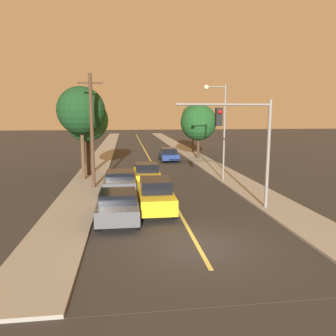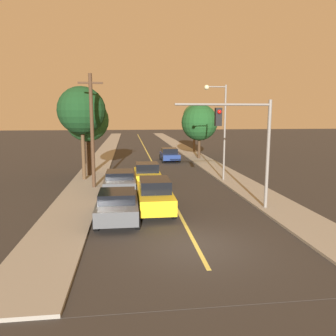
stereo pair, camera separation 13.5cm
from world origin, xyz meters
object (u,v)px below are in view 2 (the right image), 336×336
tree_right_far (199,122)px  car_outer_lane_front (117,205)px  car_near_lane_second (147,173)px  car_outer_lane_second (120,180)px  tree_right_near (195,116)px  tree_left_far (87,121)px  streetlamp_right (220,120)px  tree_left_near (82,111)px  utility_pole_left (92,129)px  traffic_signal_mast (246,135)px  car_near_lane_front (155,195)px  car_far_oncoming (170,155)px

tree_right_far → car_outer_lane_front: bearing=-112.1°
car_near_lane_second → car_outer_lane_second: size_ratio=0.90×
car_outer_lane_front → car_near_lane_second: bearing=77.1°
tree_right_near → tree_left_far: bearing=-126.8°
car_outer_lane_second → streetlamp_right: (7.31, 2.60, 3.85)m
car_near_lane_second → tree_left_near: bearing=159.5°
streetlamp_right → tree_left_near: (-10.11, 1.41, 0.66)m
car_outer_lane_second → tree_right_near: bearing=66.9°
streetlamp_right → utility_pole_left: bearing=-170.9°
traffic_signal_mast → streetlamp_right: streetlamp_right is taller
streetlamp_right → tree_right_far: 12.46m
car_near_lane_front → car_far_oncoming: bearing=80.4°
car_near_lane_front → car_near_lane_second: car_near_lane_front is taller
tree_right_near → tree_right_far: bearing=-97.0°
car_outer_lane_second → utility_pole_left: bearing=147.6°
car_near_lane_second → tree_right_far: 14.75m
tree_left_near → tree_left_far: 2.01m
traffic_signal_mast → tree_left_near: size_ratio=0.81×
car_near_lane_second → streetlamp_right: 6.66m
tree_right_far → tree_left_far: bearing=-140.7°
streetlamp_right → tree_left_near: streetlamp_right is taller
tree_left_near → car_near_lane_second: bearing=-20.5°
streetlamp_right → utility_pole_left: size_ratio=0.93×
tree_left_far → utility_pole_left: bearing=-79.8°
car_near_lane_front → traffic_signal_mast: (4.66, -0.43, 3.09)m
car_outer_lane_second → tree_right_far: 17.57m
car_near_lane_front → tree_right_near: (7.48, 26.48, 3.91)m
tree_right_near → utility_pole_left: bearing=-118.2°
car_outer_lane_second → car_far_oncoming: bearing=70.1°
utility_pole_left → traffic_signal_mast: bearing=-36.3°
tree_right_near → car_far_oncoming: bearing=-118.2°
car_outer_lane_front → traffic_signal_mast: 7.34m
streetlamp_right → tree_left_near: 10.23m
car_near_lane_front → traffic_signal_mast: size_ratio=0.83×
traffic_signal_mast → tree_right_far: size_ratio=0.93×
utility_pole_left → tree_left_near: (-1.01, 2.87, 1.24)m
car_near_lane_front → streetlamp_right: (5.43, 7.16, 3.73)m
car_far_oncoming → traffic_signal_mast: 19.12m
car_near_lane_second → car_outer_lane_second: bearing=-129.8°
streetlamp_right → utility_pole_left: 9.24m
streetlamp_right → traffic_signal_mast: bearing=-95.8°
tree_left_far → tree_right_near: tree_right_near is taller
car_near_lane_front → tree_right_far: size_ratio=0.77×
streetlamp_right → tree_left_near: size_ratio=1.01×
utility_pole_left → tree_right_near: 23.60m
car_near_lane_front → car_near_lane_second: size_ratio=1.19×
car_outer_lane_second → tree_right_far: size_ratio=0.72×
car_near_lane_front → tree_left_near: bearing=118.6°
car_outer_lane_front → car_far_oncoming: (4.99, 19.76, -0.05)m
tree_right_near → tree_right_far: (-0.85, -6.92, -0.66)m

